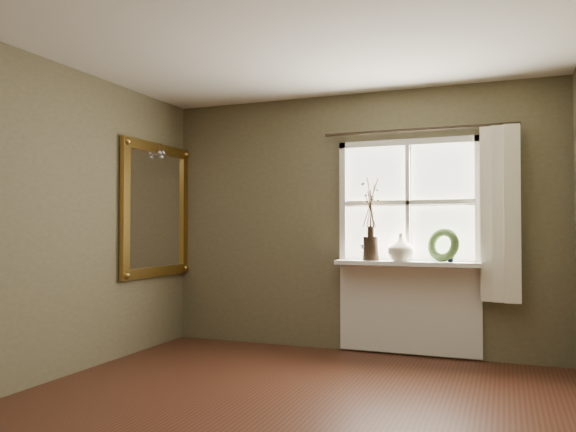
# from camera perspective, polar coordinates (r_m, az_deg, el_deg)

# --- Properties ---
(floor) EXTENTS (4.50, 4.50, 0.00)m
(floor) POSITION_cam_1_polar(r_m,az_deg,el_deg) (3.78, -2.42, -20.30)
(floor) COLOR #3D1E13
(floor) RESTS_ON ground
(ceiling) EXTENTS (4.50, 4.50, 0.00)m
(ceiling) POSITION_cam_1_polar(r_m,az_deg,el_deg) (3.83, -2.38, 19.66)
(ceiling) COLOR silver
(ceiling) RESTS_ON ground
(wall_back) EXTENTS (4.00, 0.10, 2.60)m
(wall_back) POSITION_cam_1_polar(r_m,az_deg,el_deg) (5.76, 6.80, -0.58)
(wall_back) COLOR brown
(wall_back) RESTS_ON ground
(wall_left) EXTENTS (0.10, 4.50, 2.60)m
(wall_left) POSITION_cam_1_polar(r_m,az_deg,el_deg) (4.78, -25.54, -0.34)
(wall_left) COLOR brown
(wall_left) RESTS_ON ground
(window_frame) EXTENTS (1.36, 0.06, 1.24)m
(window_frame) POSITION_cam_1_polar(r_m,az_deg,el_deg) (5.58, 12.09, 1.31)
(window_frame) COLOR silver
(window_frame) RESTS_ON wall_back
(window_sill) EXTENTS (1.36, 0.26, 0.04)m
(window_sill) POSITION_cam_1_polar(r_m,az_deg,el_deg) (5.48, 11.94, -4.72)
(window_sill) COLOR silver
(window_sill) RESTS_ON wall_back
(window_apron) EXTENTS (1.36, 0.04, 0.88)m
(window_apron) POSITION_cam_1_polar(r_m,az_deg,el_deg) (5.63, 12.14, -9.12)
(window_apron) COLOR silver
(window_apron) RESTS_ON ground
(dark_jug) EXTENTS (0.18, 0.18, 0.23)m
(dark_jug) POSITION_cam_1_polar(r_m,az_deg,el_deg) (5.54, 8.42, -3.28)
(dark_jug) COLOR black
(dark_jug) RESTS_ON window_sill
(cream_vase) EXTENTS (0.34, 0.34, 0.26)m
(cream_vase) POSITION_cam_1_polar(r_m,az_deg,el_deg) (5.48, 11.38, -3.13)
(cream_vase) COLOR silver
(cream_vase) RESTS_ON window_sill
(wreath) EXTENTS (0.35, 0.26, 0.33)m
(wreath) POSITION_cam_1_polar(r_m,az_deg,el_deg) (5.47, 15.49, -3.22)
(wreath) COLOR #2B401C
(wreath) RESTS_ON window_sill
(potted_plant_left) EXTENTS (0.10, 0.07, 0.17)m
(potted_plant_left) POSITION_cam_1_polar(r_m,az_deg,el_deg) (5.55, 7.79, -3.60)
(potted_plant_left) COLOR #2B401C
(potted_plant_left) RESTS_ON window_sill
(potted_plant_right) EXTENTS (0.09, 0.07, 0.16)m
(potted_plant_right) POSITION_cam_1_polar(r_m,az_deg,el_deg) (5.42, 16.26, -3.69)
(potted_plant_right) COLOR #2B401C
(potted_plant_right) RESTS_ON window_sill
(curtain) EXTENTS (0.36, 0.12, 1.59)m
(curtain) POSITION_cam_1_polar(r_m,az_deg,el_deg) (5.41, 20.75, 0.22)
(curtain) COLOR silver
(curtain) RESTS_ON wall_back
(curtain_rod) EXTENTS (1.84, 0.03, 0.03)m
(curtain_rod) POSITION_cam_1_polar(r_m,az_deg,el_deg) (5.58, 12.99, 8.54)
(curtain_rod) COLOR black
(curtain_rod) RESTS_ON wall_back
(gilt_mirror) EXTENTS (0.10, 1.16, 1.39)m
(gilt_mirror) POSITION_cam_1_polar(r_m,az_deg,el_deg) (6.01, -13.19, 0.64)
(gilt_mirror) COLOR white
(gilt_mirror) RESTS_ON wall_left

